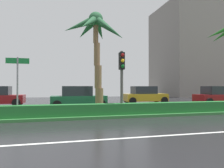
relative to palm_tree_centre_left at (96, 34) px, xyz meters
name	(u,v)px	position (x,y,z in m)	size (l,w,h in m)	color
ground_plane	(15,116)	(-4.81, 0.41, -5.09)	(90.00, 42.00, 0.10)	black
median_strip	(11,116)	(-4.81, -0.59, -4.96)	(85.50, 4.00, 0.15)	#2D6B33
median_hedge	(4,112)	(-4.81, -1.99, -4.59)	(76.50, 0.70, 0.60)	#1E6028
palm_tree_centre_left	(96,34)	(0.00, 0.00, 0.00)	(4.03, 3.91, 6.29)	brown
traffic_signal_median_right	(122,71)	(1.13, -1.99, -2.47)	(0.28, 0.43, 3.51)	#4C4C47
street_name_sign	(17,79)	(-4.26, -1.84, -2.96)	(1.10, 0.08, 3.00)	slate
car_in_traffic_third	(78,97)	(-0.78, 3.59, -4.21)	(4.30, 2.02, 1.72)	#195133
car_in_traffic_fourth	(145,95)	(6.13, 6.49, -4.21)	(4.30, 2.02, 1.72)	#B28C1E
car_in_traffic_fifth	(217,96)	(12.15, 3.43, -4.21)	(4.30, 2.02, 1.72)	maroon
building_far_right	(196,53)	(22.76, 20.87, 3.05)	(14.30, 11.30, 16.17)	slate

